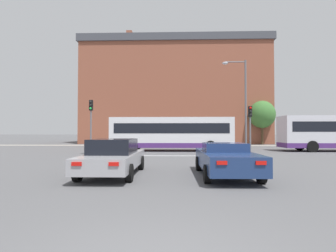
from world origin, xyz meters
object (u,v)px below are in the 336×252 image
(car_roadster_right, at_px, (225,159))
(traffic_light_near_right, at_px, (250,122))
(bus_crossing_lead, at_px, (172,133))
(pedestrian_waiting, at_px, (207,138))
(street_lamp_junction, at_px, (242,97))
(traffic_light_far_right, at_px, (224,126))
(car_saloon_left, at_px, (114,157))
(traffic_light_near_left, at_px, (91,118))

(car_roadster_right, distance_m, traffic_light_near_right, 10.20)
(bus_crossing_lead, xyz_separation_m, pedestrian_waiting, (4.46, 10.48, -0.73))
(traffic_light_near_right, relative_size, street_lamp_junction, 0.47)
(bus_crossing_lead, distance_m, traffic_light_far_right, 11.84)
(traffic_light_near_right, xyz_separation_m, pedestrian_waiting, (-1.55, 15.01, -1.58))
(car_roadster_right, bearing_deg, traffic_light_near_right, 68.09)
(traffic_light_far_right, xyz_separation_m, pedestrian_waiting, (-2.17, 0.70, -1.55))
(car_roadster_right, bearing_deg, street_lamp_junction, 72.19)
(traffic_light_near_right, xyz_separation_m, street_lamp_junction, (0.02, 2.50, 2.25))
(car_saloon_left, bearing_deg, pedestrian_waiting, 74.82)
(car_saloon_left, distance_m, pedestrian_waiting, 25.12)
(car_roadster_right, distance_m, traffic_light_far_right, 24.11)
(traffic_light_near_left, height_order, traffic_light_near_right, traffic_light_near_left)
(traffic_light_near_left, distance_m, traffic_light_near_right, 12.08)
(traffic_light_far_right, bearing_deg, traffic_light_near_right, -92.49)
(street_lamp_junction, bearing_deg, traffic_light_near_right, -90.40)
(traffic_light_near_left, height_order, street_lamp_junction, street_lamp_junction)
(car_saloon_left, xyz_separation_m, traffic_light_far_right, (8.75, 23.54, 1.75))
(bus_crossing_lead, distance_m, street_lamp_junction, 7.07)
(car_saloon_left, bearing_deg, street_lamp_junction, 55.25)
(traffic_light_near_right, height_order, traffic_light_far_right, traffic_light_near_right)
(car_saloon_left, height_order, pedestrian_waiting, pedestrian_waiting)
(car_saloon_left, relative_size, pedestrian_waiting, 3.06)
(traffic_light_near_left, xyz_separation_m, pedestrian_waiting, (10.53, 15.16, -1.89))
(traffic_light_near_left, relative_size, pedestrian_waiting, 2.61)
(car_saloon_left, bearing_deg, traffic_light_far_right, 69.62)
(traffic_light_far_right, xyz_separation_m, street_lamp_junction, (-0.61, -11.81, 2.27))
(car_roadster_right, height_order, street_lamp_junction, street_lamp_junction)
(traffic_light_far_right, bearing_deg, bus_crossing_lead, -124.14)
(bus_crossing_lead, height_order, pedestrian_waiting, bus_crossing_lead)
(car_saloon_left, relative_size, traffic_light_near_left, 1.17)
(traffic_light_near_left, height_order, pedestrian_waiting, traffic_light_near_left)
(car_saloon_left, xyz_separation_m, pedestrian_waiting, (6.58, 24.25, 0.19))
(car_saloon_left, height_order, car_roadster_right, car_saloon_left)
(traffic_light_near_left, bearing_deg, car_saloon_left, -66.50)
(car_saloon_left, height_order, traffic_light_near_right, traffic_light_near_right)
(car_roadster_right, xyz_separation_m, pedestrian_waiting, (2.08, 24.37, 0.25))
(traffic_light_near_right, relative_size, pedestrian_waiting, 2.30)
(car_saloon_left, xyz_separation_m, street_lamp_junction, (8.14, 11.74, 4.02))
(car_roadster_right, xyz_separation_m, traffic_light_far_right, (4.25, 23.66, 1.81))
(bus_crossing_lead, bearing_deg, car_saloon_left, -8.74)
(bus_crossing_lead, height_order, street_lamp_junction, street_lamp_junction)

